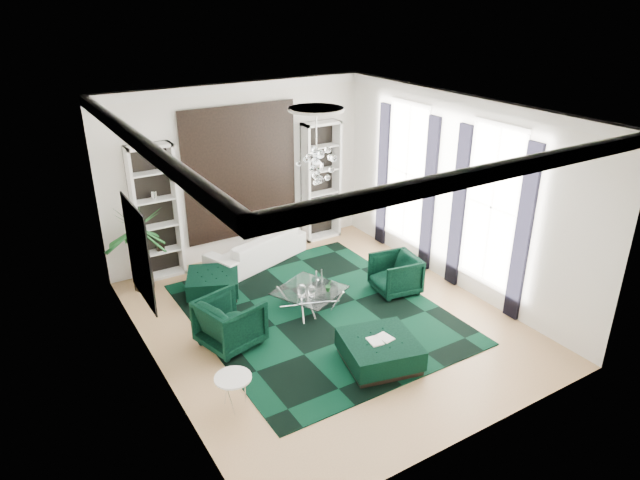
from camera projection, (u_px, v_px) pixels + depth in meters
floor at (325, 321)px, 10.37m from camera, size 6.00×7.00×0.02m
ceiling at (326, 110)px, 8.82m from camera, size 6.00×7.00×0.02m
wall_back at (240, 172)px, 12.33m from camera, size 6.00×0.02×3.80m
wall_front at (480, 318)px, 6.86m from camera, size 6.00×0.02×3.80m
wall_left at (148, 265)px, 8.15m from camera, size 0.02×7.00×3.80m
wall_right at (457, 193)px, 11.04m from camera, size 0.02×7.00×3.80m
crown_molding at (326, 117)px, 8.87m from camera, size 6.00×7.00×0.18m
ceiling_medallion at (316, 109)px, 9.07m from camera, size 0.90×0.90×0.05m
tapestry at (241, 172)px, 12.29m from camera, size 2.50×0.06×2.80m
shelving_left at (156, 213)px, 11.44m from camera, size 0.90×0.38×2.80m
shelving_right at (321, 182)px, 13.31m from camera, size 0.90×0.38×2.80m
painting at (139, 253)px, 8.66m from camera, size 0.04×1.30×1.60m
window_near at (492, 207)px, 10.32m from camera, size 0.03×1.10×2.90m
curtain_near_a at (523, 235)px, 9.80m from camera, size 0.07×0.30×3.25m
curtain_near_b at (458, 208)px, 11.02m from camera, size 0.07×0.30×3.25m
window_far at (407, 174)px, 12.20m from camera, size 0.03×1.10×2.90m
curtain_far_a at (429, 195)px, 11.67m from camera, size 0.07×0.30×3.25m
curtain_far_b at (383, 176)px, 12.89m from camera, size 0.07×0.30×3.25m
rug at (317, 313)px, 10.59m from camera, size 4.20×5.00×0.02m
sofa at (256, 248)px, 12.45m from camera, size 2.47×1.58×0.67m
armchair_left at (230, 322)px, 9.51m from camera, size 1.14×1.13×0.86m
armchair_right at (395, 274)px, 11.20m from camera, size 0.97×0.95×0.77m
coffee_table at (310, 299)px, 10.72m from camera, size 1.45×1.45×0.38m
ottoman_side at (213, 284)px, 11.19m from camera, size 1.29×1.29×0.43m
ottoman_front at (379, 352)px, 9.09m from camera, size 1.35×1.35×0.45m
book at (380, 339)px, 8.99m from camera, size 0.41×0.27×0.03m
side_table at (234, 392)px, 8.12m from camera, size 0.64×0.64×0.51m
palm at (138, 239)px, 11.06m from camera, size 1.69×1.69×2.14m
chandelier at (316, 165)px, 9.45m from camera, size 0.94×0.94×0.68m
table_plant at (329, 286)px, 10.54m from camera, size 0.13×0.11×0.24m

